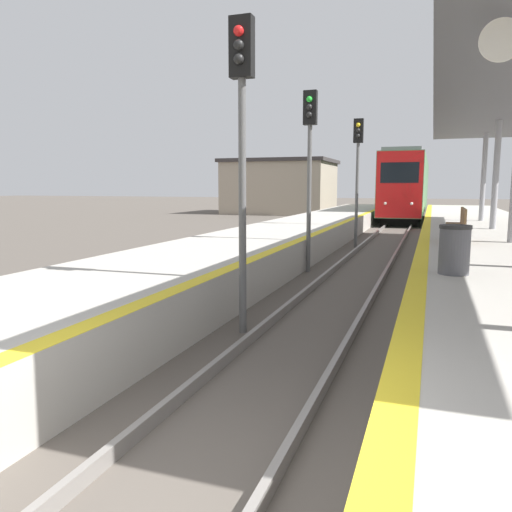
{
  "coord_description": "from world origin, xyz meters",
  "views": [
    {
      "loc": [
        1.82,
        -2.89,
        2.38
      ],
      "look_at": [
        -5.92,
        19.07,
        -0.88
      ],
      "focal_mm": 35.0,
      "sensor_mm": 36.0,
      "label": 1
    }
  ],
  "objects_px": {
    "train": "(409,187)",
    "trash_bin": "(454,250)",
    "bench": "(458,224)",
    "signal_near": "(242,119)",
    "signal_mid": "(310,148)",
    "signal_far": "(358,159)"
  },
  "relations": [
    {
      "from": "bench",
      "to": "train",
      "type": "bearing_deg",
      "value": 95.28
    },
    {
      "from": "bench",
      "to": "signal_near",
      "type": "bearing_deg",
      "value": -116.85
    },
    {
      "from": "train",
      "to": "signal_mid",
      "type": "bearing_deg",
      "value": -92.88
    },
    {
      "from": "signal_near",
      "to": "signal_mid",
      "type": "distance_m",
      "value": 6.13
    },
    {
      "from": "signal_near",
      "to": "bench",
      "type": "distance_m",
      "value": 8.07
    },
    {
      "from": "trash_bin",
      "to": "train",
      "type": "bearing_deg",
      "value": 93.92
    },
    {
      "from": "signal_near",
      "to": "trash_bin",
      "type": "height_order",
      "value": "signal_near"
    },
    {
      "from": "signal_near",
      "to": "signal_far",
      "type": "distance_m",
      "value": 12.23
    },
    {
      "from": "signal_near",
      "to": "signal_far",
      "type": "height_order",
      "value": "same"
    },
    {
      "from": "signal_mid",
      "to": "trash_bin",
      "type": "xyz_separation_m",
      "value": [
        3.61,
        -4.45,
        -2.11
      ]
    },
    {
      "from": "train",
      "to": "trash_bin",
      "type": "xyz_separation_m",
      "value": [
        2.21,
        -32.32,
        -1.04
      ]
    },
    {
      "from": "signal_mid",
      "to": "bench",
      "type": "bearing_deg",
      "value": 12.26
    },
    {
      "from": "train",
      "to": "trash_bin",
      "type": "bearing_deg",
      "value": -86.08
    },
    {
      "from": "train",
      "to": "signal_far",
      "type": "xyz_separation_m",
      "value": [
        -0.96,
        -21.76,
        1.07
      ]
    },
    {
      "from": "train",
      "to": "signal_near",
      "type": "distance_m",
      "value": 34.02
    },
    {
      "from": "train",
      "to": "trash_bin",
      "type": "relative_size",
      "value": 28.51
    },
    {
      "from": "trash_bin",
      "to": "bench",
      "type": "xyz_separation_m",
      "value": [
        0.28,
        5.3,
        0.07
      ]
    },
    {
      "from": "train",
      "to": "trash_bin",
      "type": "height_order",
      "value": "train"
    },
    {
      "from": "trash_bin",
      "to": "bench",
      "type": "relative_size",
      "value": 0.45
    },
    {
      "from": "train",
      "to": "signal_near",
      "type": "height_order",
      "value": "signal_near"
    },
    {
      "from": "train",
      "to": "signal_far",
      "type": "bearing_deg",
      "value": -92.53
    },
    {
      "from": "bench",
      "to": "signal_mid",
      "type": "bearing_deg",
      "value": -167.74
    }
  ]
}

